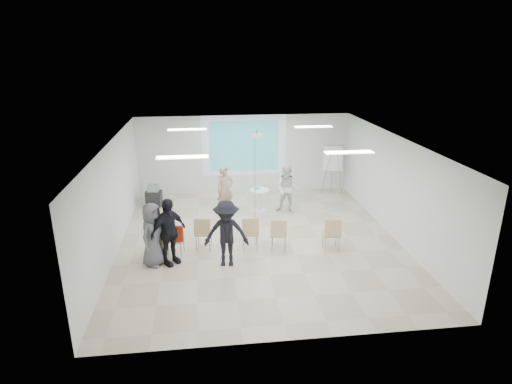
{
  "coord_description": "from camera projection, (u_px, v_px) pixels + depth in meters",
  "views": [
    {
      "loc": [
        -1.47,
        -11.28,
        5.41
      ],
      "look_at": [
        0.0,
        0.8,
        1.25
      ],
      "focal_mm": 30.0,
      "sensor_mm": 36.0,
      "label": 1
    }
  ],
  "objects": [
    {
      "name": "audience_mid",
      "position": [
        226.0,
        229.0,
        10.86
      ],
      "size": [
        1.35,
        0.82,
        2.0
      ],
      "primitive_type": "imported",
      "rotation": [
        0.0,
        0.0,
        -0.09
      ],
      "color": "black",
      "rests_on": "floor"
    },
    {
      "name": "audience_outer",
      "position": [
        152.0,
        231.0,
        10.89
      ],
      "size": [
        1.0,
        1.11,
        1.9
      ],
      "primitive_type": "imported",
      "rotation": [
        0.0,
        0.0,
        1.04
      ],
      "color": "#5E5E63",
      "rests_on": "floor"
    },
    {
      "name": "fluor_panel_nw",
      "position": [
        187.0,
        130.0,
        13.21
      ],
      "size": [
        1.2,
        0.3,
        0.02
      ],
      "primitive_type": "cube",
      "color": "white",
      "rests_on": "ceiling"
    },
    {
      "name": "controller_right",
      "position": [
        281.0,
        175.0,
        14.53
      ],
      "size": [
        0.09,
        0.13,
        0.04
      ],
      "primitive_type": "cube",
      "rotation": [
        0.0,
        0.0,
        -0.4
      ],
      "color": "silver",
      "rests_on": "player_right"
    },
    {
      "name": "red_jacket",
      "position": [
        175.0,
        234.0,
        11.28
      ],
      "size": [
        0.46,
        0.19,
        0.43
      ],
      "primitive_type": "cube",
      "rotation": [
        0.0,
        0.0,
        -0.21
      ],
      "color": "#9F2813",
      "rests_on": "chair_left_mid"
    },
    {
      "name": "floor",
      "position": [
        259.0,
        243.0,
        12.53
      ],
      "size": [
        8.0,
        9.0,
        0.1
      ],
      "primitive_type": "cube",
      "color": "beige",
      "rests_on": "ground"
    },
    {
      "name": "audience_left",
      "position": [
        168.0,
        227.0,
        10.9
      ],
      "size": [
        1.38,
        1.33,
        2.07
      ],
      "primitive_type": "imported",
      "rotation": [
        0.0,
        0.0,
        0.72
      ],
      "color": "black",
      "rests_on": "floor"
    },
    {
      "name": "chair_left_inner",
      "position": [
        203.0,
        231.0,
        11.81
      ],
      "size": [
        0.52,
        0.55,
        0.97
      ],
      "rotation": [
        0.0,
        0.0,
        -0.15
      ],
      "color": "tan",
      "rests_on": "floor"
    },
    {
      "name": "chair_center",
      "position": [
        250.0,
        231.0,
        11.79
      ],
      "size": [
        0.49,
        0.52,
        0.99
      ],
      "rotation": [
        0.0,
        0.0,
        -0.05
      ],
      "color": "tan",
      "rests_on": "floor"
    },
    {
      "name": "projection_image",
      "position": [
        244.0,
        146.0,
        16.12
      ],
      "size": [
        2.6,
        0.01,
        1.9
      ],
      "primitive_type": "cube",
      "color": "teal",
      "rests_on": "wall_back"
    },
    {
      "name": "flipchart_easel",
      "position": [
        333.0,
        158.0,
        16.04
      ],
      "size": [
        0.83,
        0.64,
        1.94
      ],
      "rotation": [
        0.0,
        0.0,
        -0.16
      ],
      "color": "#919399",
      "rests_on": "floor"
    },
    {
      "name": "chair_right_inner",
      "position": [
        279.0,
        232.0,
        11.77
      ],
      "size": [
        0.53,
        0.56,
        0.94
      ],
      "rotation": [
        0.0,
        0.0,
        -0.21
      ],
      "color": "tan",
      "rests_on": "floor"
    },
    {
      "name": "ceiling",
      "position": [
        260.0,
        138.0,
        11.53
      ],
      "size": [
        8.0,
        9.0,
        0.1
      ],
      "primitive_type": "cube",
      "color": "white",
      "rests_on": "wall_back"
    },
    {
      "name": "chair_right_far",
      "position": [
        332.0,
        232.0,
        11.72
      ],
      "size": [
        0.51,
        0.54,
        0.98
      ],
      "rotation": [
        0.0,
        0.0,
        -0.11
      ],
      "color": "tan",
      "rests_on": "floor"
    },
    {
      "name": "laptop",
      "position": [
        204.0,
        231.0,
        11.92
      ],
      "size": [
        0.39,
        0.31,
        0.03
      ],
      "primitive_type": "imported",
      "rotation": [
        0.0,
        0.0,
        2.99
      ],
      "color": "black",
      "rests_on": "chair_left_inner"
    },
    {
      "name": "fluor_panel_se",
      "position": [
        349.0,
        152.0,
        10.38
      ],
      "size": [
        1.2,
        0.3,
        0.02
      ],
      "primitive_type": "cube",
      "color": "white",
      "rests_on": "ceiling"
    },
    {
      "name": "chair_far_left",
      "position": [
        159.0,
        243.0,
        11.29
      ],
      "size": [
        0.5,
        0.52,
        0.82
      ],
      "rotation": [
        0.0,
        0.0,
        -0.37
      ],
      "color": "tan",
      "rests_on": "floor"
    },
    {
      "name": "controller_left",
      "position": [
        230.0,
        176.0,
        14.47
      ],
      "size": [
        0.09,
        0.13,
        0.04
      ],
      "primitive_type": "cube",
      "rotation": [
        0.0,
        0.0,
        0.42
      ],
      "color": "silver",
      "rests_on": "player_left"
    },
    {
      "name": "wall_back",
      "position": [
        244.0,
        154.0,
        16.31
      ],
      "size": [
        8.0,
        0.1,
        3.0
      ],
      "primitive_type": "cube",
      "color": "silver",
      "rests_on": "floor"
    },
    {
      "name": "wall_right",
      "position": [
        397.0,
        187.0,
        12.5
      ],
      "size": [
        0.1,
        9.0,
        3.0
      ],
      "primitive_type": "cube",
      "color": "silver",
      "rests_on": "floor"
    },
    {
      "name": "player_left",
      "position": [
        225.0,
        187.0,
        14.31
      ],
      "size": [
        0.81,
        0.7,
        1.88
      ],
      "primitive_type": "imported",
      "rotation": [
        0.0,
        0.0,
        0.42
      ],
      "color": "tan",
      "rests_on": "floor"
    },
    {
      "name": "fluor_panel_sw",
      "position": [
        183.0,
        157.0,
        9.92
      ],
      "size": [
        1.2,
        0.3,
        0.02
      ],
      "primitive_type": "cube",
      "color": "white",
      "rests_on": "ceiling"
    },
    {
      "name": "ceiling_projector",
      "position": [
        256.0,
        140.0,
        13.06
      ],
      "size": [
        0.3,
        0.25,
        3.0
      ],
      "color": "white",
      "rests_on": "ceiling"
    },
    {
      "name": "wall_left",
      "position": [
        111.0,
        199.0,
        11.57
      ],
      "size": [
        0.1,
        9.0,
        3.0
      ],
      "primitive_type": "cube",
      "color": "silver",
      "rests_on": "floor"
    },
    {
      "name": "player_right",
      "position": [
        287.0,
        187.0,
        14.42
      ],
      "size": [
        1.1,
        1.0,
        1.84
      ],
      "primitive_type": "imported",
      "rotation": [
        0.0,
        0.0,
        -0.4
      ],
      "color": "white",
      "rests_on": "floor"
    },
    {
      "name": "fluor_panel_ne",
      "position": [
        313.0,
        127.0,
        13.67
      ],
      "size": [
        1.2,
        0.3,
        0.02
      ],
      "primitive_type": "cube",
      "color": "white",
      "rests_on": "ceiling"
    },
    {
      "name": "pedestal_table",
      "position": [
        259.0,
        199.0,
        14.6
      ],
      "size": [
        0.86,
        0.86,
        0.83
      ],
      "rotation": [
        0.0,
        0.0,
        -0.37
      ],
      "color": "white",
      "rests_on": "floor"
    },
    {
      "name": "projection_halo",
      "position": [
        244.0,
        146.0,
        16.13
      ],
      "size": [
        3.2,
        0.01,
        2.3
      ],
      "primitive_type": "cube",
      "color": "silver",
      "rests_on": "wall_back"
    },
    {
      "name": "chair_left_mid",
      "position": [
        175.0,
        238.0,
        11.48
      ],
      "size": [
        0.5,
        0.52,
        0.89
      ],
      "rotation": [
        0.0,
        0.0,
        -0.21
      ],
      "color": "tan",
      "rests_on": "floor"
    },
    {
      "name": "av_cart",
      "position": [
        154.0,
        196.0,
        15.13
      ],
      "size": [
        0.58,
        0.49,
        0.8
      ],
      "rotation": [
        0.0,
        0.0,
        -0.13
      ],
      "color": "black",
      "rests_on": "floor"
    }
  ]
}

